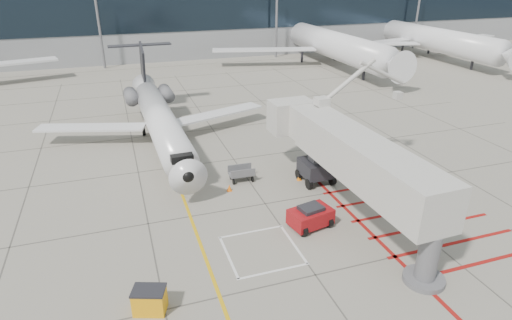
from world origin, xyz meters
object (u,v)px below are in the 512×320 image
object	(u,v)px
jet_bridge	(363,169)
pushback_tug	(311,216)
spill_bin	(150,300)
regional_jet	(163,112)

from	to	relation	value
jet_bridge	pushback_tug	world-z (taller)	jet_bridge
pushback_tug	spill_bin	xyz separation A→B (m)	(-10.39, -4.26, -0.12)
regional_jet	spill_bin	world-z (taller)	regional_jet
spill_bin	regional_jet	bearing A→B (deg)	99.96
regional_jet	pushback_tug	size ratio (longest dim) A/B	10.78
regional_jet	pushback_tug	world-z (taller)	regional_jet
regional_jet	pushback_tug	bearing A→B (deg)	-66.50
regional_jet	jet_bridge	xyz separation A→B (m)	(10.24, -15.39, -0.01)
jet_bridge	regional_jet	bearing A→B (deg)	121.97
jet_bridge	spill_bin	xyz separation A→B (m)	(-13.60, -3.95, -3.07)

